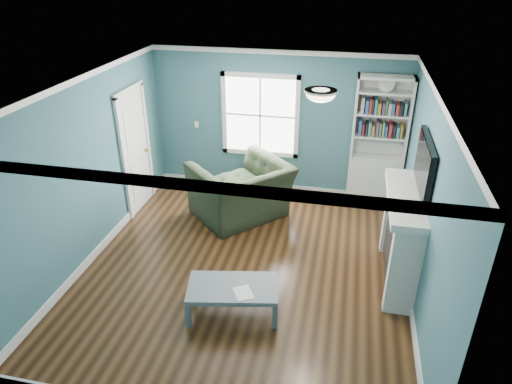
# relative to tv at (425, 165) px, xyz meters

# --- Properties ---
(floor) EXTENTS (5.00, 5.00, 0.00)m
(floor) POSITION_rel_tv_xyz_m (-2.20, -0.20, -1.72)
(floor) COLOR black
(floor) RESTS_ON ground
(room_walls) EXTENTS (5.00, 5.00, 5.00)m
(room_walls) POSITION_rel_tv_xyz_m (-2.20, -0.20, -0.14)
(room_walls) COLOR #396678
(room_walls) RESTS_ON ground
(trim) EXTENTS (4.50, 5.00, 2.60)m
(trim) POSITION_rel_tv_xyz_m (-2.20, -0.20, -0.49)
(trim) COLOR white
(trim) RESTS_ON ground
(window) EXTENTS (1.40, 0.06, 1.50)m
(window) POSITION_rel_tv_xyz_m (-2.50, 2.29, -0.27)
(window) COLOR white
(window) RESTS_ON room_walls
(bookshelf) EXTENTS (0.90, 0.35, 2.31)m
(bookshelf) POSITION_rel_tv_xyz_m (-0.43, 2.10, -0.80)
(bookshelf) COLOR silver
(bookshelf) RESTS_ON ground
(fireplace) EXTENTS (0.44, 1.58, 1.30)m
(fireplace) POSITION_rel_tv_xyz_m (-0.12, 0.00, -1.09)
(fireplace) COLOR black
(fireplace) RESTS_ON ground
(tv) EXTENTS (0.06, 1.10, 0.65)m
(tv) POSITION_rel_tv_xyz_m (0.00, 0.00, 0.00)
(tv) COLOR black
(tv) RESTS_ON fireplace
(door) EXTENTS (0.12, 0.98, 2.17)m
(door) POSITION_rel_tv_xyz_m (-4.42, 1.20, -0.65)
(door) COLOR silver
(door) RESTS_ON ground
(ceiling_fixture) EXTENTS (0.38, 0.38, 0.15)m
(ceiling_fixture) POSITION_rel_tv_xyz_m (-1.30, -0.10, 0.82)
(ceiling_fixture) COLOR white
(ceiling_fixture) RESTS_ON room_walls
(light_switch) EXTENTS (0.08, 0.01, 0.12)m
(light_switch) POSITION_rel_tv_xyz_m (-3.70, 2.28, -0.52)
(light_switch) COLOR white
(light_switch) RESTS_ON room_walls
(recliner) EXTENTS (1.69, 1.71, 1.27)m
(recliner) POSITION_rel_tv_xyz_m (-2.61, 1.21, -1.09)
(recliner) COLOR black
(recliner) RESTS_ON ground
(coffee_table) EXTENTS (1.19, 0.79, 0.40)m
(coffee_table) POSITION_rel_tv_xyz_m (-2.14, -1.12, -1.38)
(coffee_table) COLOR #505A61
(coffee_table) RESTS_ON ground
(paper_sheet) EXTENTS (0.31, 0.33, 0.00)m
(paper_sheet) POSITION_rel_tv_xyz_m (-1.99, -1.22, -1.32)
(paper_sheet) COLOR white
(paper_sheet) RESTS_ON coffee_table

